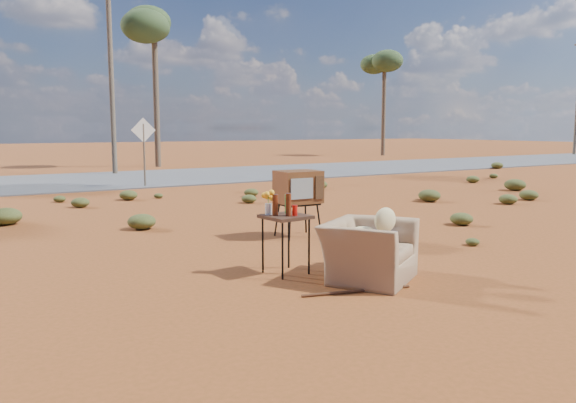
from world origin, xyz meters
TOP-DOWN VIEW (x-y plane):
  - ground at (0.00, 0.00)m, footprint 140.00×140.00m
  - highway at (0.00, 15.00)m, footprint 140.00×7.00m
  - armchair at (0.47, -0.25)m, footprint 1.45×1.39m
  - tv_unit at (1.17, 2.48)m, footprint 0.73×0.60m
  - side_table at (-0.34, 0.52)m, footprint 0.58×0.58m
  - rusty_bar at (-0.06, -0.67)m, footprint 1.29×0.38m
  - road_sign at (1.50, 12.00)m, footprint 0.78×0.06m
  - eucalyptus_center at (5.00, 21.00)m, footprint 3.20×3.20m
  - eucalyptus_right at (22.00, 24.00)m, footprint 3.20×3.20m
  - utility_pole_center at (2.00, 17.50)m, footprint 1.40×0.20m
  - scrub_patch at (-0.82, 4.41)m, footprint 17.49×8.07m

SIDE VIEW (x-z plane):
  - ground at x=0.00m, z-range 0.00..0.00m
  - rusty_bar at x=-0.06m, z-range 0.00..0.04m
  - highway at x=0.00m, z-range 0.00..0.04m
  - scrub_patch at x=-0.82m, z-range -0.03..0.30m
  - armchair at x=0.47m, z-range -0.03..0.95m
  - side_table at x=-0.34m, z-range 0.25..1.32m
  - tv_unit at x=1.17m, z-range 0.28..1.42m
  - road_sign at x=1.50m, z-range 0.41..2.60m
  - utility_pole_center at x=2.00m, z-range 0.15..8.15m
  - eucalyptus_right at x=22.00m, z-range 2.39..9.49m
  - eucalyptus_center at x=5.00m, z-range 2.63..10.23m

